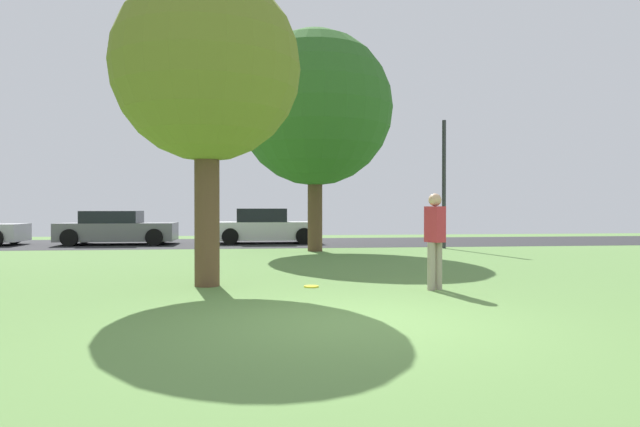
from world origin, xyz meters
name	(u,v)px	position (x,y,z in m)	size (l,w,h in m)	color
ground_plane	(354,322)	(0.00, 0.00, 0.00)	(44.00, 44.00, 0.00)	#5B8442
road_strip	(284,243)	(0.00, 16.00, 0.00)	(44.00, 6.40, 0.01)	#28282B
oak_tree_left	(315,109)	(0.77, 11.48, 4.69)	(5.09, 5.09, 7.25)	brown
oak_tree_center	(207,69)	(-2.10, 3.53, 3.97)	(3.45, 3.45, 5.73)	brown
person_thrower	(435,237)	(1.90, 2.57, 0.93)	(0.33, 0.38, 1.69)	gray
frisbee_disc	(311,286)	(-0.22, 3.16, 0.01)	(0.27, 0.27, 0.03)	yellow
parked_car_grey	(117,229)	(-6.49, 15.67, 0.61)	(4.34, 2.11, 1.30)	slate
parked_car_white	(266,227)	(-0.75, 15.75, 0.64)	(4.05, 1.92, 1.39)	white
street_lamp_post	(444,184)	(5.41, 12.20, 2.25)	(0.14, 0.14, 4.50)	#2D2D33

